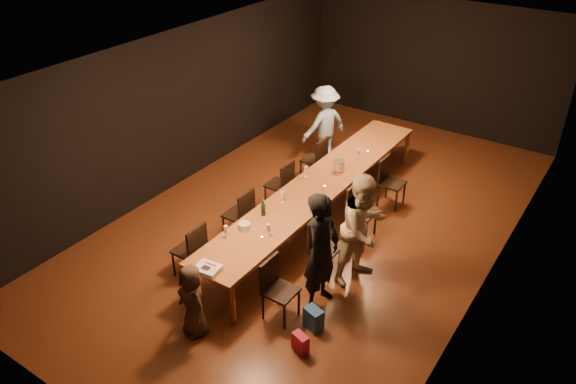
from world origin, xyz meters
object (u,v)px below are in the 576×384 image
Objects in this scene: table at (319,186)px; chair_left_1 at (238,214)px; chair_left_2 at (279,184)px; woman_tan at (363,229)px; chair_right_1 at (325,248)px; woman_birthday at (322,252)px; plate_stack at (244,226)px; child at (193,300)px; champagne_bottle at (263,207)px; chair_left_3 at (313,159)px; man_blue at (324,124)px; chair_right_0 at (281,291)px; chair_left_0 at (189,249)px; chair_right_3 at (392,183)px; ice_bucket at (339,166)px; chair_right_2 at (362,212)px; birthday_cake at (208,269)px.

table is 6.45× the size of chair_left_1.
chair_left_2 is 2.45m from woman_tan.
woman_birthday reaches higher than chair_right_1.
chair_left_1 is 0.95m from plate_stack.
champagne_bottle is at bearing 117.08° from child.
chair_left_3 is at bearing 62.02° from woman_tan.
chair_right_0 is at bearing 44.85° from man_blue.
chair_right_0 is 3.09× the size of champagne_bottle.
chair_left_2 is (-0.85, 0.00, -0.24)m from table.
chair_right_1 is 1.00× the size of chair_left_0.
woman_birthday is 1.37m from plate_stack.
chair_right_0 is at bearing -0.00° from chair_right_3.
woman_tan is (2.20, 0.21, 0.42)m from chair_left_1.
champagne_bottle is at bearing -98.93° from table.
chair_left_2 is at bearing 0.00° from chair_left_1.
chair_left_1 is 0.57× the size of man_blue.
chair_left_0 is 0.52× the size of woman_tan.
ice_bucket is at bearing 84.44° from table.
table is 6.45× the size of chair_right_1.
chair_left_0 is 4.52m from man_blue.
plate_stack is at bearing -96.82° from table.
child is (-0.80, -3.29, 0.08)m from chair_right_2.
plate_stack is at bearing -90.77° from champagne_bottle.
chair_left_0 is 1.27m from child.
ice_bucket reaches higher than chair_left_1.
chair_left_3 is 3.66m from woman_birthday.
chair_left_2 is 0.52× the size of woman_tan.
chair_right_0 is 2.40m from chair_right_2.
birthday_cake is 1.23× the size of champagne_bottle.
man_blue reaches higher than ice_bucket.
birthday_cake is at bearing -120.77° from chair_left_0.
chair_right_1 is at bearing 129.52° from woman_tan.
woman_birthday is 8.73× the size of ice_bucket.
chair_left_0 is (-1.70, -2.40, 0.00)m from chair_right_2.
chair_right_0 is at bearing -90.00° from chair_left_0.
chair_right_3 is 2.08m from chair_left_2.
child is at bearing 139.30° from woman_birthday.
chair_right_1 is at bearing -54.69° from table.
chair_right_2 is 2.14m from plate_stack.
table is at bearing -90.00° from chair_right_2.
child is at bearing -10.14° from chair_right_3.
chair_left_2 is at bearing 180.00° from table.
chair_right_1 is 1.70m from chair_left_1.
chair_left_3 is at bearing 101.83° from plate_stack.
chair_left_3 is (0.00, 1.20, 0.00)m from chair_left_2.
ice_bucket is at bearing -156.15° from chair_right_1.
man_blue is at bearing 8.13° from chair_left_2.
chair_right_3 is at bearing 37.48° from ice_bucket.
chair_left_2 is 1.20m from chair_left_3.
birthday_cake is (-0.86, -2.90, 0.32)m from chair_right_2.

